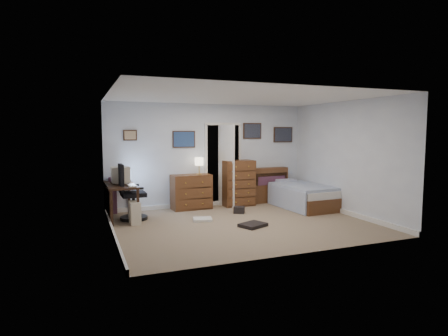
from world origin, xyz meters
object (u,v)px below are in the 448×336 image
(office_chair, at_px, (130,198))
(low_dresser, at_px, (191,192))
(tall_dresser, at_px, (238,183))
(computer_desk, at_px, (117,192))
(bed, at_px, (300,195))

(office_chair, xyz_separation_m, low_dresser, (1.49, 0.61, -0.04))
(tall_dresser, bearing_deg, computer_desk, -172.86)
(computer_desk, xyz_separation_m, bed, (4.27, -0.34, -0.28))
(office_chair, bearing_deg, computer_desk, 142.42)
(office_chair, relative_size, bed, 0.62)
(low_dresser, bearing_deg, tall_dresser, -4.09)
(computer_desk, bearing_deg, low_dresser, 12.50)
(low_dresser, bearing_deg, bed, -19.76)
(computer_desk, bearing_deg, tall_dresser, 6.54)
(office_chair, relative_size, tall_dresser, 1.04)
(computer_desk, xyz_separation_m, low_dresser, (1.75, 0.43, -0.15))
(bed, bearing_deg, computer_desk, 172.64)
(low_dresser, distance_m, bed, 2.64)
(low_dresser, bearing_deg, computer_desk, -169.20)
(computer_desk, distance_m, bed, 4.30)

